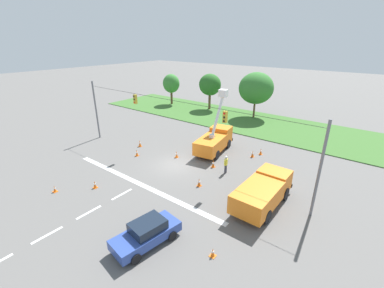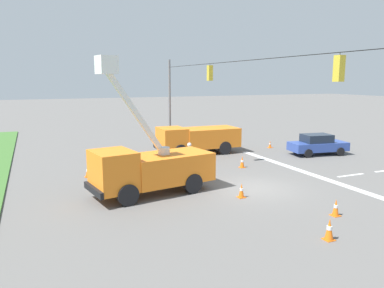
{
  "view_description": "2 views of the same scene",
  "coord_description": "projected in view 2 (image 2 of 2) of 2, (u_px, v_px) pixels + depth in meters",
  "views": [
    {
      "loc": [
        15.52,
        -17.4,
        11.81
      ],
      "look_at": [
        1.66,
        0.6,
        2.52
      ],
      "focal_mm": 24.0,
      "sensor_mm": 36.0,
      "label": 1
    },
    {
      "loc": [
        -16.1,
        10.5,
        5.63
      ],
      "look_at": [
        1.2,
        3.07,
        2.37
      ],
      "focal_mm": 35.0,
      "sensor_mm": 36.0,
      "label": 2
    }
  ],
  "objects": [
    {
      "name": "traffic_cone_foreground_right",
      "position": [
        242.0,
        162.0,
        24.11
      ],
      "size": [
        0.36,
        0.36,
        0.76
      ],
      "color": "orange",
      "rests_on": "ground"
    },
    {
      "name": "lane_markings",
      "position": [
        344.0,
        176.0,
        22.02
      ],
      "size": [
        17.6,
        15.25,
        0.01
      ],
      "color": "silver",
      "rests_on": "ground"
    },
    {
      "name": "traffic_cone_mid_right",
      "position": [
        329.0,
        229.0,
        13.21
      ],
      "size": [
        0.36,
        0.36,
        0.8
      ],
      "color": "orange",
      "rests_on": "ground"
    },
    {
      "name": "ground_plane",
      "position": [
        255.0,
        188.0,
        19.62
      ],
      "size": [
        200.0,
        200.0,
        0.0
      ],
      "primitive_type": "plane",
      "color": "#605E5B"
    },
    {
      "name": "utility_truck_bucket_lift",
      "position": [
        149.0,
        166.0,
        18.39
      ],
      "size": [
        3.31,
        6.44,
        6.66
      ],
      "color": "orange",
      "rests_on": "ground"
    },
    {
      "name": "traffic_cone_near_bucket",
      "position": [
        196.0,
        171.0,
        21.77
      ],
      "size": [
        0.36,
        0.36,
        0.78
      ],
      "color": "orange",
      "rests_on": "ground"
    },
    {
      "name": "traffic_cone_centre_line",
      "position": [
        241.0,
        190.0,
        17.99
      ],
      "size": [
        0.36,
        0.36,
        0.71
      ],
      "color": "orange",
      "rests_on": "ground"
    },
    {
      "name": "traffic_cone_mid_left",
      "position": [
        336.0,
        208.0,
        15.58
      ],
      "size": [
        0.36,
        0.36,
        0.72
      ],
      "color": "orange",
      "rests_on": "ground"
    },
    {
      "name": "sedan_blue",
      "position": [
        318.0,
        144.0,
        28.2
      ],
      "size": [
        2.41,
        4.52,
        1.56
      ],
      "color": "#2D4799",
      "rests_on": "ground"
    },
    {
      "name": "traffic_cone_foreground_left",
      "position": [
        270.0,
        144.0,
        31.12
      ],
      "size": [
        0.36,
        0.36,
        0.6
      ],
      "color": "orange",
      "rests_on": "ground"
    },
    {
      "name": "utility_truck_support_near",
      "position": [
        198.0,
        138.0,
        28.58
      ],
      "size": [
        2.62,
        6.33,
        2.08
      ],
      "color": "orange",
      "rests_on": "ground"
    },
    {
      "name": "traffic_cone_lane_edge_b",
      "position": [
        88.0,
        171.0,
        21.77
      ],
      "size": [
        0.36,
        0.36,
        0.71
      ],
      "color": "orange",
      "rests_on": "ground"
    },
    {
      "name": "signal_gantry",
      "position": [
        257.0,
        107.0,
        18.91
      ],
      "size": [
        26.2,
        0.33,
        7.2
      ],
      "color": "slate",
      "rests_on": "ground"
    },
    {
      "name": "road_worker",
      "position": [
        189.0,
        155.0,
        23.2
      ],
      "size": [
        0.32,
        0.64,
        1.77
      ],
      "color": "#383842",
      "rests_on": "ground"
    },
    {
      "name": "traffic_cone_far_left",
      "position": [
        110.0,
        170.0,
        21.84
      ],
      "size": [
        0.36,
        0.36,
        0.77
      ],
      "color": "orange",
      "rests_on": "ground"
    }
  ]
}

